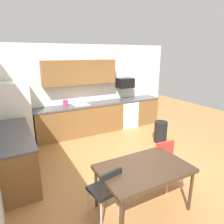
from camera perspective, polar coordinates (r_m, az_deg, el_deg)
ground_plane at (r=4.75m, az=5.95°, el=-14.70°), size 12.00×12.00×0.00m
wall_back at (r=6.52m, az=-6.97°, el=6.53°), size 5.80×0.10×2.70m
cabinet_run_back at (r=6.29m, az=-8.83°, el=-2.38°), size 2.71×0.60×0.90m
cabinet_run_back_right at (r=7.38m, az=8.76°, el=0.43°), size 0.84×0.60×0.90m
cabinet_run_left at (r=4.59m, az=-25.33°, el=-11.10°), size 0.60×2.00×0.90m
countertop_back at (r=6.29m, az=-5.65°, el=2.21°), size 4.80×0.64×0.04m
countertop_left at (r=4.41m, az=-26.07°, el=-5.63°), size 0.64×2.00×0.04m
upper_cabinets_back at (r=6.14m, az=-9.02°, el=11.03°), size 2.20×0.34×0.70m
refrigerator at (r=5.77m, az=-25.64°, el=-1.10°), size 0.76×0.70×1.75m
oven_range at (r=6.98m, az=4.05°, el=-0.29°), size 0.60×0.60×0.91m
microwave at (r=6.85m, az=3.76°, el=8.18°), size 0.54×0.36×0.32m
sink_basin at (r=6.18m, az=-8.70°, el=1.45°), size 0.48×0.40×0.14m
sink_faucet at (r=6.30m, az=-9.32°, el=3.23°), size 0.02×0.02×0.24m
dining_table at (r=3.29m, az=8.99°, el=-15.99°), size 1.40×0.90×0.76m
chair_near_table at (r=4.01m, az=15.48°, el=-13.21°), size 0.44×0.44×0.85m
chair_far_side at (r=3.21m, az=-1.61°, el=-20.83°), size 0.46×0.46×0.85m
trash_bin at (r=5.91m, az=13.53°, el=-5.44°), size 0.36×0.36×0.60m
kettle at (r=6.06m, az=-13.00°, el=2.29°), size 0.14×0.14×0.20m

